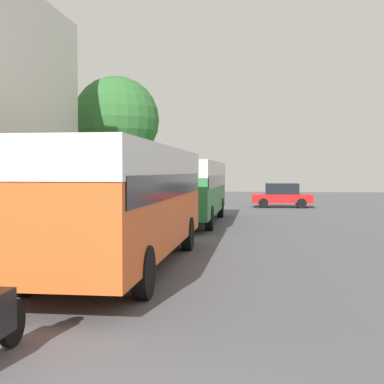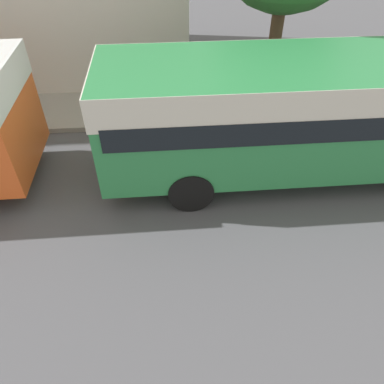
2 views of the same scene
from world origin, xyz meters
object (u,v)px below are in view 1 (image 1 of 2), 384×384
car_crossing (282,195)px  pedestrian_walking_away (120,202)px  bus_lead (124,190)px  bus_following (190,183)px

car_crossing → pedestrian_walking_away: (-7.23, -14.13, 0.28)m
bus_lead → car_crossing: bus_lead is taller
car_crossing → pedestrian_walking_away: pedestrian_walking_away is taller
bus_following → pedestrian_walking_away: bus_following is taller
bus_following → car_crossing: bearing=67.8°
bus_lead → car_crossing: size_ratio=2.56×
bus_following → pedestrian_walking_away: 3.84m
car_crossing → bus_lead: bearing=-11.8°
bus_lead → bus_following: bus_lead is taller
bus_lead → car_crossing: bearing=78.2°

